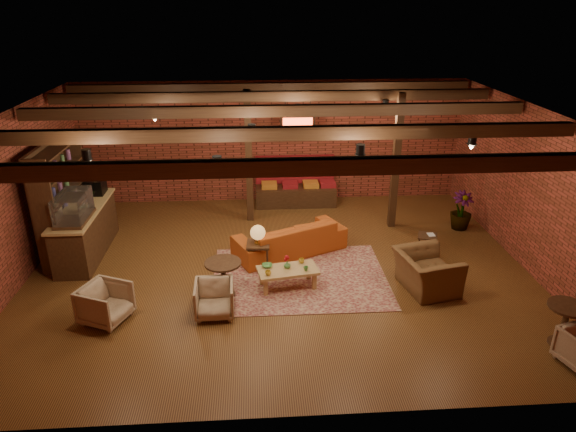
{
  "coord_description": "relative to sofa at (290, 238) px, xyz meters",
  "views": [
    {
      "loc": [
        -0.45,
        -9.19,
        5.13
      ],
      "look_at": [
        0.18,
        0.2,
        1.1
      ],
      "focal_mm": 32.0,
      "sensor_mm": 36.0,
      "label": 1
    }
  ],
  "objects": [
    {
      "name": "side_table_lamp",
      "position": [
        -0.69,
        -0.68,
        0.38
      ],
      "size": [
        0.48,
        0.48,
        0.96
      ],
      "rotation": [
        0.0,
        0.0,
        -0.05
      ],
      "color": "black",
      "rests_on": "floor"
    },
    {
      "name": "ceiling_beams",
      "position": [
        -0.25,
        -0.76,
        2.73
      ],
      "size": [
        9.8,
        6.4,
        0.22
      ],
      "primitive_type": null,
      "color": "black",
      "rests_on": "ceiling"
    },
    {
      "name": "service_sign",
      "position": [
        0.35,
        2.34,
        2.0
      ],
      "size": [
        0.86,
        0.06,
        0.3
      ],
      "primitive_type": "cube",
      "color": "#FF4119",
      "rests_on": "ceiling"
    },
    {
      "name": "shelving_hutch",
      "position": [
        -4.75,
        0.34,
        0.85
      ],
      "size": [
        0.52,
        2.0,
        2.4
      ],
      "primitive_type": null,
      "color": "black",
      "rests_on": "ground"
    },
    {
      "name": "ceiling",
      "position": [
        -0.25,
        -0.76,
        2.85
      ],
      "size": [
        10.0,
        8.0,
        0.02
      ],
      "primitive_type": "cube",
      "color": "black",
      "rests_on": "wall_back"
    },
    {
      "name": "banquette",
      "position": [
        0.35,
        2.79,
        0.15
      ],
      "size": [
        2.1,
        0.7,
        1.0
      ],
      "primitive_type": null,
      "color": "maroon",
      "rests_on": "ground"
    },
    {
      "name": "ceiling_pipe",
      "position": [
        -0.25,
        0.84,
        2.5
      ],
      "size": [
        9.6,
        0.12,
        0.12
      ],
      "primitive_type": "cylinder",
      "rotation": [
        0.0,
        1.57,
        0.0
      ],
      "color": "black",
      "rests_on": "ceiling"
    },
    {
      "name": "round_table_right",
      "position": [
        4.1,
        -3.5,
        0.13
      ],
      "size": [
        0.61,
        0.61,
        0.72
      ],
      "color": "black",
      "rests_on": "floor"
    },
    {
      "name": "plant_counter",
      "position": [
        -4.25,
        0.44,
        0.87
      ],
      "size": [
        0.35,
        0.39,
        0.3
      ],
      "primitive_type": "imported",
      "color": "#337F33",
      "rests_on": "service_counter"
    },
    {
      "name": "service_counter",
      "position": [
        -4.35,
        0.24,
        0.45
      ],
      "size": [
        0.8,
        2.5,
        1.6
      ],
      "primitive_type": null,
      "color": "black",
      "rests_on": "ground"
    },
    {
      "name": "side_table_book",
      "position": [
        2.94,
        -0.27,
        0.06
      ],
      "size": [
        0.51,
        0.51,
        0.46
      ],
      "rotation": [
        0.0,
        0.0,
        -0.35
      ],
      "color": "black",
      "rests_on": "floor"
    },
    {
      "name": "wall_right",
      "position": [
        4.75,
        -0.76,
        1.25
      ],
      "size": [
        0.02,
        8.0,
        3.2
      ],
      "primitive_type": "cube",
      "color": "brown",
      "rests_on": "ground"
    },
    {
      "name": "wall_left",
      "position": [
        -5.25,
        -0.76,
        1.25
      ],
      "size": [
        0.02,
        8.0,
        3.2
      ],
      "primitive_type": "cube",
      "color": "brown",
      "rests_on": "ground"
    },
    {
      "name": "floor",
      "position": [
        -0.25,
        -0.76,
        -0.35
      ],
      "size": [
        10.0,
        10.0,
        0.0
      ],
      "primitive_type": "plane",
      "color": "#381F0E",
      "rests_on": "ground"
    },
    {
      "name": "post_right",
      "position": [
        2.55,
        1.24,
        1.25
      ],
      "size": [
        0.16,
        0.16,
        3.2
      ],
      "primitive_type": "cube",
      "color": "black",
      "rests_on": "ground"
    },
    {
      "name": "sofa",
      "position": [
        0.0,
        0.0,
        0.0
      ],
      "size": [
        2.57,
        1.86,
        0.7
      ],
      "primitive_type": "imported",
      "rotation": [
        0.0,
        0.0,
        3.58
      ],
      "color": "#A14516",
      "rests_on": "floor"
    },
    {
      "name": "post_left",
      "position": [
        -0.85,
        1.84,
        1.25
      ],
      "size": [
        0.16,
        0.16,
        3.2
      ],
      "primitive_type": "cube",
      "color": "black",
      "rests_on": "ground"
    },
    {
      "name": "wall_back",
      "position": [
        -0.25,
        3.24,
        1.25
      ],
      "size": [
        10.0,
        0.02,
        3.2
      ],
      "primitive_type": "cube",
      "color": "brown",
      "rests_on": "ground"
    },
    {
      "name": "round_table_left",
      "position": [
        -1.33,
        -1.67,
        0.12
      ],
      "size": [
        0.67,
        0.67,
        0.7
      ],
      "color": "black",
      "rests_on": "floor"
    },
    {
      "name": "coffee_table",
      "position": [
        -0.15,
        -1.44,
        -0.0
      ],
      "size": [
        1.21,
        0.75,
        0.64
      ],
      "rotation": [
        0.0,
        0.0,
        0.17
      ],
      "color": "#A5854D",
      "rests_on": "floor"
    },
    {
      "name": "armchair_b",
      "position": [
        -1.47,
        -2.29,
        -0.01
      ],
      "size": [
        0.68,
        0.64,
        0.68
      ],
      "primitive_type": "imported",
      "rotation": [
        0.0,
        0.0,
        0.03
      ],
      "color": "beige",
      "rests_on": "floor"
    },
    {
      "name": "armchair_a",
      "position": [
        -3.3,
        -2.35,
        0.02
      ],
      "size": [
        0.9,
        0.93,
        0.74
      ],
      "primitive_type": "imported",
      "rotation": [
        0.0,
        0.0,
        1.16
      ],
      "color": "beige",
      "rests_on": "floor"
    },
    {
      "name": "ceiling_spotlights",
      "position": [
        -0.25,
        -0.76,
        2.51
      ],
      "size": [
        6.4,
        4.4,
        0.28
      ],
      "primitive_type": null,
      "color": "black",
      "rests_on": "ceiling"
    },
    {
      "name": "wall_front",
      "position": [
        -0.25,
        -4.76,
        1.25
      ],
      "size": [
        10.0,
        0.02,
        3.2
      ],
      "primitive_type": "cube",
      "color": "brown",
      "rests_on": "ground"
    },
    {
      "name": "armchair_right",
      "position": [
        2.46,
        -1.69,
        0.14
      ],
      "size": [
        0.95,
        1.25,
        0.99
      ],
      "primitive_type": "imported",
      "rotation": [
        0.0,
        0.0,
        1.78
      ],
      "color": "brown",
      "rests_on": "floor"
    },
    {
      "name": "plant_tall",
      "position": [
        4.15,
        0.98,
        1.03
      ],
      "size": [
        1.73,
        1.73,
        2.76
      ],
      "primitive_type": "imported",
      "rotation": [
        0.0,
        0.0,
        0.13
      ],
      "color": "#4C7F4C",
      "rests_on": "floor"
    },
    {
      "name": "rug",
      "position": [
        0.12,
        -1.11,
        -0.34
      ],
      "size": [
        3.42,
        2.62,
        0.01
      ],
      "primitive_type": "cube",
      "rotation": [
        0.0,
        0.0,
        -0.0
      ],
      "color": "maroon",
      "rests_on": "floor"
    }
  ]
}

